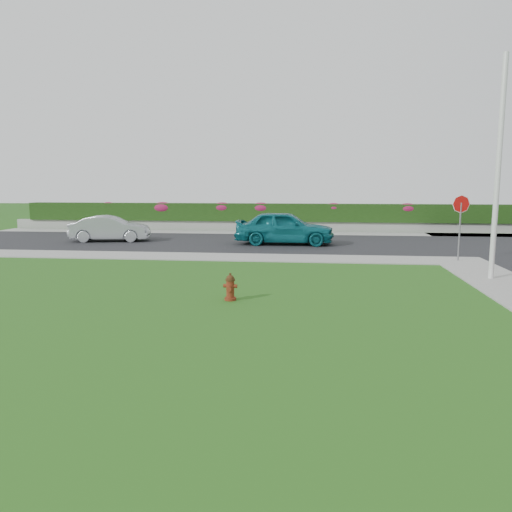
# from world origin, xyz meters

# --- Properties ---
(ground) EXTENTS (120.00, 120.00, 0.00)m
(ground) POSITION_xyz_m (0.00, 0.00, 0.00)
(ground) COLOR black
(ground) RESTS_ON ground
(street_far) EXTENTS (26.00, 8.00, 0.04)m
(street_far) POSITION_xyz_m (-5.00, 14.00, 0.02)
(street_far) COLOR black
(street_far) RESTS_ON ground
(sidewalk_far) EXTENTS (24.00, 2.00, 0.04)m
(sidewalk_far) POSITION_xyz_m (-6.00, 9.00, 0.02)
(sidewalk_far) COLOR gray
(sidewalk_far) RESTS_ON ground
(curb_corner) EXTENTS (2.00, 2.00, 0.04)m
(curb_corner) POSITION_xyz_m (7.00, 9.00, 0.02)
(curb_corner) COLOR gray
(curb_corner) RESTS_ON ground
(sidewalk_beyond) EXTENTS (34.00, 2.00, 0.04)m
(sidewalk_beyond) POSITION_xyz_m (-1.00, 19.00, 0.02)
(sidewalk_beyond) COLOR gray
(sidewalk_beyond) RESTS_ON ground
(retaining_wall) EXTENTS (34.00, 0.40, 0.60)m
(retaining_wall) POSITION_xyz_m (-1.00, 20.50, 0.30)
(retaining_wall) COLOR gray
(retaining_wall) RESTS_ON ground
(hedge) EXTENTS (32.00, 0.90, 1.10)m
(hedge) POSITION_xyz_m (-1.00, 20.60, 1.15)
(hedge) COLOR black
(hedge) RESTS_ON retaining_wall
(fire_hydrant) EXTENTS (0.36, 0.34, 0.70)m
(fire_hydrant) POSITION_xyz_m (-0.69, 1.73, 0.33)
(fire_hydrant) COLOR #52100C
(fire_hydrant) RESTS_ON ground
(sedan_teal) EXTENTS (4.74, 1.93, 1.61)m
(sedan_teal) POSITION_xyz_m (0.03, 13.39, 0.85)
(sedan_teal) COLOR #0D6169
(sedan_teal) RESTS_ON street_far
(sedan_silver) EXTENTS (4.11, 2.07, 1.29)m
(sedan_silver) POSITION_xyz_m (-8.83, 13.67, 0.69)
(sedan_silver) COLOR #999BA0
(sedan_silver) RESTS_ON street_far
(utility_pole) EXTENTS (0.16, 0.16, 6.75)m
(utility_pole) POSITION_xyz_m (6.90, 5.39, 3.37)
(utility_pole) COLOR silver
(utility_pole) RESTS_ON ground
(stop_sign) EXTENTS (0.68, 0.16, 2.53)m
(stop_sign) POSITION_xyz_m (6.91, 8.99, 1.88)
(stop_sign) COLOR slate
(stop_sign) RESTS_ON ground
(flower_clump_a) EXTENTS (1.05, 0.68, 0.53)m
(flower_clump_a) POSITION_xyz_m (-11.78, 20.50, 1.49)
(flower_clump_a) COLOR #AB1D55
(flower_clump_a) RESTS_ON hedge
(flower_clump_b) EXTENTS (1.43, 0.92, 0.71)m
(flower_clump_b) POSITION_xyz_m (-8.16, 20.50, 1.42)
(flower_clump_b) COLOR #AB1D55
(flower_clump_b) RESTS_ON hedge
(flower_clump_c) EXTENTS (1.29, 0.83, 0.65)m
(flower_clump_c) POSITION_xyz_m (-4.29, 20.50, 1.44)
(flower_clump_c) COLOR #AB1D55
(flower_clump_c) RESTS_ON hedge
(flower_clump_d) EXTENTS (1.31, 0.84, 0.66)m
(flower_clump_d) POSITION_xyz_m (-1.84, 20.50, 1.44)
(flower_clump_d) COLOR #AB1D55
(flower_clump_d) RESTS_ON hedge
(flower_clump_e) EXTENTS (1.14, 0.74, 0.57)m
(flower_clump_e) POSITION_xyz_m (2.64, 20.50, 1.47)
(flower_clump_e) COLOR #AB1D55
(flower_clump_e) RESTS_ON hedge
(flower_clump_f) EXTENTS (1.27, 0.82, 0.63)m
(flower_clump_f) POSITION_xyz_m (7.05, 20.50, 1.45)
(flower_clump_f) COLOR #AB1D55
(flower_clump_f) RESTS_ON hedge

